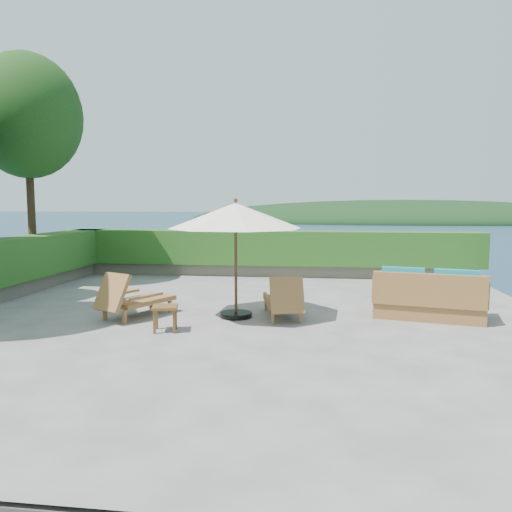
# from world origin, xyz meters

# --- Properties ---
(ground) EXTENTS (12.00, 12.00, 0.00)m
(ground) POSITION_xyz_m (0.00, 0.00, 0.00)
(ground) COLOR gray
(ground) RESTS_ON ground
(foundation) EXTENTS (12.00, 12.00, 3.00)m
(foundation) POSITION_xyz_m (0.00, 0.00, -1.55)
(foundation) COLOR #5D544A
(foundation) RESTS_ON ocean
(ocean) EXTENTS (600.00, 600.00, 0.00)m
(ocean) POSITION_xyz_m (0.00, 0.00, -3.00)
(ocean) COLOR #142A40
(ocean) RESTS_ON ground
(offshore_island) EXTENTS (126.00, 57.60, 12.60)m
(offshore_island) POSITION_xyz_m (25.00, 140.00, -3.00)
(offshore_island) COLOR black
(offshore_island) RESTS_ON ocean
(planter_wall_far) EXTENTS (12.00, 0.60, 0.36)m
(planter_wall_far) POSITION_xyz_m (0.00, 5.60, 0.18)
(planter_wall_far) COLOR #6E6858
(planter_wall_far) RESTS_ON ground
(hedge_far) EXTENTS (12.40, 0.90, 1.00)m
(hedge_far) POSITION_xyz_m (0.00, 5.60, 0.85)
(hedge_far) COLOR #214714
(hedge_far) RESTS_ON planter_wall_far
(tree_far) EXTENTS (2.80, 2.80, 6.03)m
(tree_far) POSITION_xyz_m (-6.00, 3.20, 4.40)
(tree_far) COLOR #3C2817
(tree_far) RESTS_ON ground
(patio_umbrella) EXTENTS (3.19, 3.19, 2.26)m
(patio_umbrella) POSITION_xyz_m (0.01, 0.05, 1.91)
(patio_umbrella) COLOR black
(patio_umbrella) RESTS_ON ground
(lounge_left) EXTENTS (1.27, 1.67, 0.90)m
(lounge_left) POSITION_xyz_m (-1.93, -0.23, 0.37)
(lounge_left) COLOR #936135
(lounge_left) RESTS_ON ground
(lounge_right) EXTENTS (0.90, 1.56, 0.85)m
(lounge_right) POSITION_xyz_m (0.91, 0.07, 0.35)
(lounge_right) COLOR #936135
(lounge_right) RESTS_ON ground
(side_table) EXTENTS (0.49, 0.49, 0.44)m
(side_table) POSITION_xyz_m (-1.00, -1.14, 0.36)
(side_table) COLOR brown
(side_table) RESTS_ON ground
(wicker_loveseat) EXTENTS (2.18, 1.44, 0.98)m
(wicker_loveseat) POSITION_xyz_m (3.63, 0.44, 0.38)
(wicker_loveseat) COLOR #936135
(wicker_loveseat) RESTS_ON ground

